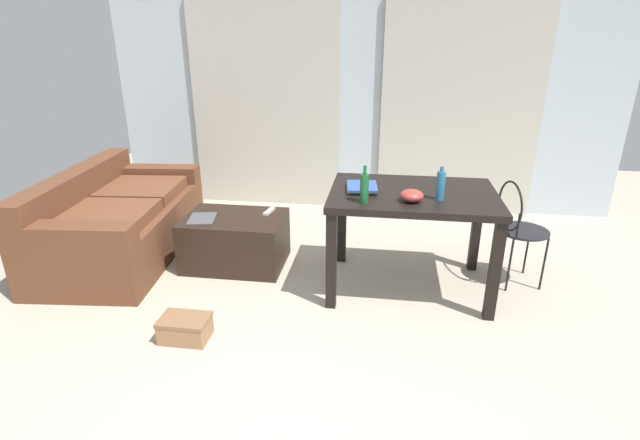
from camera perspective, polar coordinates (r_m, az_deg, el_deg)
The scene contains 14 objects.
ground_plane at distance 3.60m, azimuth 2.17°, elevation -9.09°, with size 8.08×8.08×0.00m, color #B2A893.
wall_back at distance 5.20m, azimuth 4.93°, elevation 15.93°, with size 5.34×0.10×2.67m, color silver.
curtains at distance 5.14m, azimuth 4.79°, elevation 13.37°, with size 3.65×0.03×2.22m.
couch at distance 4.50m, azimuth -23.08°, elevation -0.17°, with size 1.08×1.85×0.74m.
coffee_table at distance 4.04m, azimuth -10.11°, elevation -2.45°, with size 0.81×0.58×0.43m.
craft_table at distance 3.52m, azimuth 11.00°, elevation 1.67°, with size 1.19×0.85×0.77m.
wire_chair at distance 3.86m, azimuth 22.48°, elevation -0.19°, with size 0.38×0.41×0.83m.
bottle_near at distance 3.32m, azimuth 14.26°, elevation 4.04°, with size 0.06×0.06×0.23m.
bottle_far at distance 3.18m, azimuth 5.34°, elevation 3.87°, with size 0.06×0.06×0.26m.
bowl at distance 3.27m, azimuth 10.94°, elevation 2.88°, with size 0.16×0.16×0.08m, color #9E3833.
book_stack at distance 3.47m, azimuth 5.00°, elevation 3.94°, with size 0.24×0.28×0.04m.
tv_remote_primary at distance 4.01m, azimuth -6.12°, elevation 1.03°, with size 0.04×0.17×0.02m, color #B7B7B2.
magazine at distance 3.96m, azimuth -13.94°, elevation 0.16°, with size 0.20×0.26×0.01m, color #4C4C51.
shoebox at distance 3.23m, azimuth -15.87°, elevation -12.37°, with size 0.31×0.21×0.15m.
Camera 1 is at (0.31, -1.80, 1.83)m, focal length 26.69 mm.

